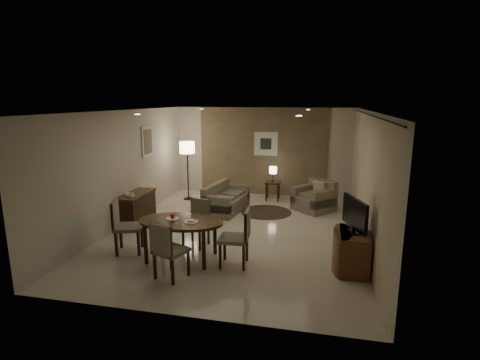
% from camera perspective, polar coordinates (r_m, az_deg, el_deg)
% --- Properties ---
extents(room_shell, '(5.50, 7.00, 2.70)m').
position_cam_1_polar(room_shell, '(8.62, 0.29, 1.58)').
color(room_shell, beige).
rests_on(room_shell, ground).
extents(taupe_accent, '(3.96, 0.03, 2.70)m').
position_cam_1_polar(taupe_accent, '(11.62, 3.48, 4.33)').
color(taupe_accent, '#7E6C4E').
rests_on(taupe_accent, wall_back).
extents(curtain_wall, '(0.08, 6.70, 2.58)m').
position_cam_1_polar(curtain_wall, '(8.10, 18.53, 0.02)').
color(curtain_wall, beige).
rests_on(curtain_wall, wall_right).
extents(curtain_rod, '(0.03, 6.80, 0.03)m').
position_cam_1_polar(curtain_rod, '(7.95, 19.18, 9.36)').
color(curtain_rod, black).
rests_on(curtain_rod, wall_right).
extents(art_back_frame, '(0.72, 0.03, 0.72)m').
position_cam_1_polar(art_back_frame, '(11.55, 3.97, 5.52)').
color(art_back_frame, silver).
rests_on(art_back_frame, wall_back).
extents(art_back_canvas, '(0.34, 0.01, 0.34)m').
position_cam_1_polar(art_back_canvas, '(11.53, 3.96, 5.51)').
color(art_back_canvas, '#1B321D').
rests_on(art_back_canvas, wall_back).
extents(art_left_frame, '(0.03, 0.60, 0.80)m').
position_cam_1_polar(art_left_frame, '(10.20, -13.93, 5.71)').
color(art_left_frame, silver).
rests_on(art_left_frame, wall_left).
extents(art_left_canvas, '(0.01, 0.46, 0.64)m').
position_cam_1_polar(art_left_canvas, '(10.19, -13.86, 5.71)').
color(art_left_canvas, gray).
rests_on(art_left_canvas, wall_left).
extents(downlight_nl, '(0.10, 0.10, 0.01)m').
position_cam_1_polar(downlight_nl, '(6.87, -15.38, 9.63)').
color(downlight_nl, white).
rests_on(downlight_nl, ceiling).
extents(downlight_nr, '(0.10, 0.10, 0.01)m').
position_cam_1_polar(downlight_nr, '(6.10, 8.98, 9.63)').
color(downlight_nr, white).
rests_on(downlight_nr, ceiling).
extents(downlight_fl, '(0.10, 0.10, 0.01)m').
position_cam_1_polar(downlight_fl, '(10.20, -5.87, 10.71)').
color(downlight_fl, white).
rests_on(downlight_fl, ceiling).
extents(downlight_fr, '(0.10, 0.10, 0.01)m').
position_cam_1_polar(downlight_fr, '(9.70, 10.33, 10.51)').
color(downlight_fr, white).
rests_on(downlight_fr, ceiling).
extents(console_desk, '(0.48, 1.20, 0.75)m').
position_cam_1_polar(console_desk, '(9.33, -15.43, -4.22)').
color(console_desk, '#4E3119').
rests_on(console_desk, floor).
extents(telephone, '(0.20, 0.14, 0.09)m').
position_cam_1_polar(telephone, '(8.96, -16.47, -2.13)').
color(telephone, white).
rests_on(telephone, console_desk).
extents(tv_cabinet, '(0.48, 0.90, 0.70)m').
position_cam_1_polar(tv_cabinet, '(6.92, 16.90, -10.35)').
color(tv_cabinet, brown).
rests_on(tv_cabinet, floor).
extents(flat_tv, '(0.36, 0.85, 0.60)m').
position_cam_1_polar(flat_tv, '(6.70, 17.09, -5.03)').
color(flat_tv, black).
rests_on(flat_tv, tv_cabinet).
extents(dining_table, '(1.60, 1.00, 0.75)m').
position_cam_1_polar(dining_table, '(7.15, -8.93, -8.99)').
color(dining_table, '#4E3119').
rests_on(dining_table, floor).
extents(chair_near, '(0.61, 0.61, 0.99)m').
position_cam_1_polar(chair_near, '(6.43, -10.44, -10.42)').
color(chair_near, gray).
rests_on(chair_near, floor).
extents(chair_far, '(0.53, 0.53, 0.95)m').
position_cam_1_polar(chair_far, '(7.67, -6.77, -6.66)').
color(chair_far, gray).
rests_on(chair_far, floor).
extents(chair_left, '(0.64, 0.64, 1.04)m').
position_cam_1_polar(chair_left, '(7.64, -16.62, -6.80)').
color(chair_left, gray).
rests_on(chair_left, floor).
extents(chair_right, '(0.53, 0.53, 1.04)m').
position_cam_1_polar(chair_right, '(6.76, -0.95, -8.78)').
color(chair_right, gray).
rests_on(chair_right, floor).
extents(plate_a, '(0.26, 0.26, 0.02)m').
position_cam_1_polar(plate_a, '(7.13, -10.24, -5.83)').
color(plate_a, white).
rests_on(plate_a, dining_table).
extents(plate_b, '(0.26, 0.26, 0.02)m').
position_cam_1_polar(plate_b, '(6.90, -7.47, -6.35)').
color(plate_b, white).
rests_on(plate_b, dining_table).
extents(fruit_apple, '(0.09, 0.09, 0.09)m').
position_cam_1_polar(fruit_apple, '(7.12, -10.25, -5.42)').
color(fruit_apple, '#A7133C').
rests_on(fruit_apple, plate_a).
extents(napkin, '(0.12, 0.08, 0.03)m').
position_cam_1_polar(napkin, '(6.90, -7.47, -6.17)').
color(napkin, white).
rests_on(napkin, plate_b).
extents(round_rug, '(1.34, 1.34, 0.01)m').
position_cam_1_polar(round_rug, '(10.00, 4.01, -4.88)').
color(round_rug, '#443726').
rests_on(round_rug, floor).
extents(sofa, '(1.65, 0.99, 0.73)m').
position_cam_1_polar(sofa, '(10.00, -2.08, -2.71)').
color(sofa, gray).
rests_on(sofa, floor).
extents(armchair, '(1.25, 1.25, 0.81)m').
position_cam_1_polar(armchair, '(10.22, 11.19, -2.39)').
color(armchair, gray).
rests_on(armchair, floor).
extents(side_table, '(0.43, 0.43, 0.55)m').
position_cam_1_polar(side_table, '(11.17, 5.01, -1.63)').
color(side_table, black).
rests_on(side_table, floor).
extents(table_lamp, '(0.22, 0.22, 0.50)m').
position_cam_1_polar(table_lamp, '(11.06, 5.06, 1.01)').
color(table_lamp, '#FFEAC1').
rests_on(table_lamp, side_table).
extents(floor_lamp, '(0.44, 0.44, 1.72)m').
position_cam_1_polar(floor_lamp, '(11.18, -7.95, 1.39)').
color(floor_lamp, '#FFE5B7').
rests_on(floor_lamp, floor).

